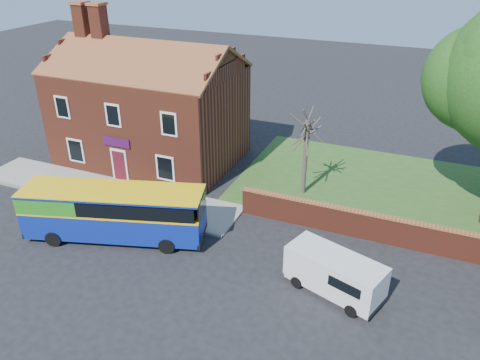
% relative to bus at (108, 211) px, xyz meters
% --- Properties ---
extents(ground, '(120.00, 120.00, 0.00)m').
position_rel_bus_xyz_m(ground, '(3.56, -1.82, -1.65)').
color(ground, black).
rests_on(ground, ground).
extents(pavement, '(18.00, 3.50, 0.12)m').
position_rel_bus_xyz_m(pavement, '(-3.44, 3.93, -1.59)').
color(pavement, gray).
rests_on(pavement, ground).
extents(kerb, '(18.00, 0.15, 0.14)m').
position_rel_bus_xyz_m(kerb, '(-3.44, 2.18, -1.58)').
color(kerb, slate).
rests_on(kerb, ground).
extents(grass_strip, '(26.00, 12.00, 0.04)m').
position_rel_bus_xyz_m(grass_strip, '(16.56, 11.18, -1.63)').
color(grass_strip, '#426B28').
rests_on(grass_strip, ground).
extents(shop_building, '(12.30, 8.13, 10.50)m').
position_rel_bus_xyz_m(shop_building, '(-3.46, 9.68, 1.77)').
color(shop_building, maroon).
rests_on(shop_building, ground).
extents(boundary_wall, '(22.00, 0.38, 1.60)m').
position_rel_bus_xyz_m(boundary_wall, '(16.56, 5.18, -0.83)').
color(boundary_wall, maroon).
rests_on(boundary_wall, ground).
extents(bus, '(9.78, 5.05, 2.89)m').
position_rel_bus_xyz_m(bus, '(0.00, 0.00, 0.00)').
color(bus, '#0D2494').
rests_on(bus, ground).
extents(van_near, '(4.76, 3.09, 1.94)m').
position_rel_bus_xyz_m(van_near, '(12.04, 0.25, -0.56)').
color(van_near, silver).
rests_on(van_near, ground).
extents(bare_tree, '(2.00, 2.39, 5.34)m').
position_rel_bus_xyz_m(bare_tree, '(8.16, 8.78, 1.09)').
color(bare_tree, '#4C4238').
rests_on(bare_tree, ground).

